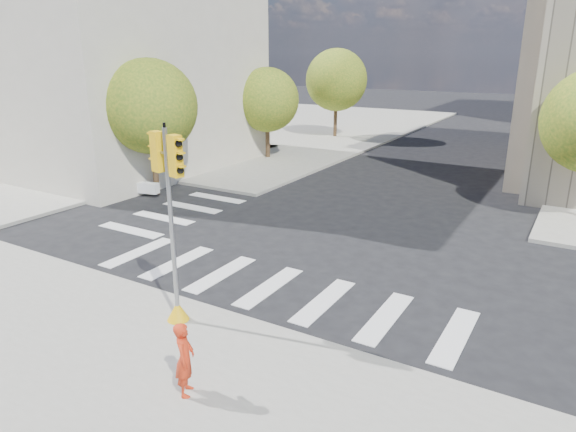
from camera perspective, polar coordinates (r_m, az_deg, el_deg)
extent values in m
plane|color=black|center=(16.85, 1.91, -5.44)|extent=(160.00, 160.00, 0.00)
cube|color=gray|center=(48.60, -4.01, 9.96)|extent=(28.00, 40.00, 0.15)
cube|color=beige|center=(34.91, -21.90, 15.51)|extent=(18.00, 14.00, 12.00)
cylinder|color=#382616|center=(25.69, -14.53, 5.04)|extent=(0.28, 0.28, 2.45)
sphere|color=#305E1A|center=(25.23, -15.06, 11.66)|extent=(4.40, 4.40, 4.40)
cylinder|color=#382616|center=(33.36, -2.28, 8.18)|extent=(0.28, 0.28, 2.17)
sphere|color=#305E1A|center=(33.02, -2.33, 12.77)|extent=(4.00, 4.00, 4.00)
cylinder|color=#382616|center=(41.98, 5.28, 10.41)|extent=(0.28, 0.28, 2.62)
sphere|color=#305E1A|center=(41.70, 5.41, 14.82)|extent=(4.80, 4.80, 4.80)
cone|color=#EDB00C|center=(13.47, -12.15, -10.24)|extent=(0.56, 0.56, 0.50)
cylinder|color=gray|center=(12.61, -12.79, -1.44)|extent=(0.11, 0.11, 4.86)
cylinder|color=black|center=(12.04, -13.60, 9.78)|extent=(0.07, 0.07, 0.12)
cylinder|color=gray|center=(12.14, -13.38, 6.75)|extent=(0.89, 0.29, 0.06)
cube|color=#EDB00C|center=(12.47, -14.30, 6.96)|extent=(0.35, 0.29, 0.95)
cube|color=#EDB00C|center=(11.83, -12.41, 6.53)|extent=(0.35, 0.29, 0.95)
imported|color=red|center=(10.57, -11.40, -15.31)|extent=(0.61, 0.68, 1.55)
cube|color=white|center=(27.02, -19.72, 3.37)|extent=(5.94, 1.71, 0.50)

